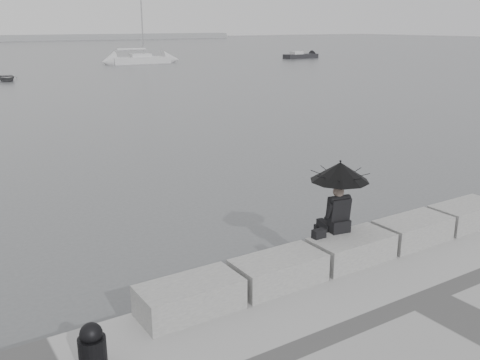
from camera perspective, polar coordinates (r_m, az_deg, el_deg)
ground at (r=10.88m, az=9.91°, el=-10.07°), size 360.00×360.00×0.00m
stone_block_far_left at (r=8.45m, az=-5.39°, el=-12.36°), size 1.60×0.80×0.50m
stone_block_left at (r=9.25m, az=4.12°, el=-9.64°), size 1.60×0.80×0.50m
stone_block_centre at (r=10.28m, az=11.81°, el=-7.22°), size 1.60×0.80×0.50m
stone_block_right at (r=11.46m, az=17.95°, el=-5.16°), size 1.60×0.80×0.50m
stone_block_far_right at (r=12.76m, az=22.85°, el=-3.47°), size 1.60×0.80×0.50m
seated_person at (r=10.07m, az=10.61°, el=-0.12°), size 1.11×1.11×1.39m
bag at (r=9.99m, az=8.41°, el=-5.69°), size 0.25×0.14×0.16m
mooring_bollard at (r=7.36m, az=-15.44°, el=-17.25°), size 0.45×0.45×0.71m
sailboat_right at (r=68.49m, az=-10.58°, el=12.56°), size 7.23×2.87×12.90m
small_motorboat at (r=78.02m, az=6.50°, el=13.00°), size 5.39×1.82×1.10m
dinghy at (r=51.17m, az=-23.66°, el=9.95°), size 3.11×1.55×0.51m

